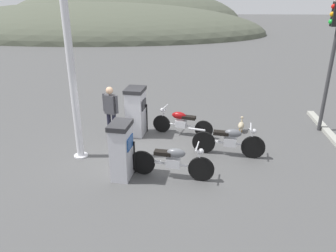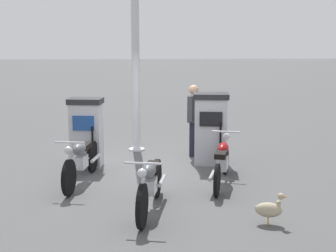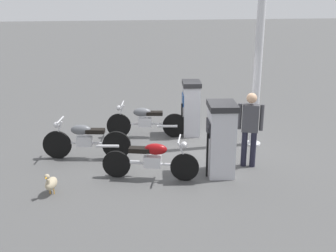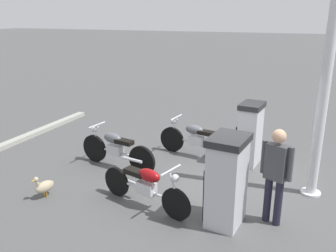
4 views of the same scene
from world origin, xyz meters
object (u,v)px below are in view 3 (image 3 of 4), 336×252
at_px(fuel_pump_far, 221,139).
at_px(motorcycle_near_pump, 146,121).
at_px(motorcycle_far_pump, 152,159).
at_px(wandering_duck, 51,183).
at_px(fuel_pump_near, 191,108).
at_px(motorcycle_extra, 85,140).
at_px(attendant_person, 250,125).
at_px(canopy_support_pole, 258,59).

height_order(fuel_pump_far, motorcycle_near_pump, fuel_pump_far).
xyz_separation_m(motorcycle_far_pump, wandering_duck, (2.04, 0.36, -0.22)).
distance_m(motorcycle_near_pump, wandering_duck, 3.82).
relative_size(motorcycle_near_pump, motorcycle_far_pump, 1.09).
height_order(fuel_pump_near, motorcycle_extra, fuel_pump_near).
height_order(motorcycle_extra, attendant_person, attendant_person).
distance_m(motorcycle_extra, canopy_support_pole, 4.67).
relative_size(motorcycle_extra, canopy_support_pole, 0.45).
relative_size(fuel_pump_near, fuel_pump_far, 0.94).
xyz_separation_m(attendant_person, canopy_support_pole, (-0.66, -1.37, 1.26)).
bearing_deg(motorcycle_far_pump, motorcycle_near_pump, -94.52).
xyz_separation_m(fuel_pump_far, canopy_support_pole, (-1.42, -1.66, 1.43)).
distance_m(fuel_pump_far, attendant_person, 0.84).
bearing_deg(fuel_pump_far, wandering_duck, 5.67).
relative_size(fuel_pump_near, motorcycle_far_pump, 0.76).
bearing_deg(wandering_duck, motorcycle_near_pump, -126.25).
relative_size(motorcycle_far_pump, canopy_support_pole, 0.43).
distance_m(motorcycle_near_pump, canopy_support_pole, 3.41).
distance_m(fuel_pump_near, motorcycle_extra, 3.19).
bearing_deg(canopy_support_pole, motorcycle_far_pump, 29.57).
relative_size(fuel_pump_far, motorcycle_near_pump, 0.74).
bearing_deg(fuel_pump_near, fuel_pump_far, 90.01).
bearing_deg(motorcycle_extra, canopy_support_pole, -176.93).
bearing_deg(motorcycle_extra, motorcycle_near_pump, -141.14).
relative_size(wandering_duck, canopy_support_pole, 0.11).
bearing_deg(fuel_pump_far, motorcycle_extra, -26.38).
xyz_separation_m(motorcycle_extra, wandering_duck, (0.65, 1.78, -0.23)).
height_order(fuel_pump_far, wandering_duck, fuel_pump_far).
height_order(fuel_pump_far, motorcycle_extra, fuel_pump_far).
height_order(fuel_pump_far, motorcycle_far_pump, fuel_pump_far).
bearing_deg(fuel_pump_near, motorcycle_far_pump, 61.44).
xyz_separation_m(fuel_pump_near, wandering_duck, (3.54, 3.11, -0.53)).
distance_m(fuel_pump_far, motorcycle_extra, 3.24).
bearing_deg(fuel_pump_near, motorcycle_near_pump, 1.33).
bearing_deg(fuel_pump_far, motorcycle_far_pump, -0.19).
height_order(fuel_pump_near, canopy_support_pole, canopy_support_pole).
bearing_deg(wandering_duck, motorcycle_extra, -110.06).
height_order(fuel_pump_near, motorcycle_near_pump, fuel_pump_near).
xyz_separation_m(motorcycle_extra, attendant_person, (-3.65, 1.13, 0.52)).
bearing_deg(attendant_person, canopy_support_pole, -115.90).
xyz_separation_m(wandering_duck, canopy_support_pole, (-4.96, -2.01, 2.01)).
height_order(motorcycle_extra, wandering_duck, motorcycle_extra).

